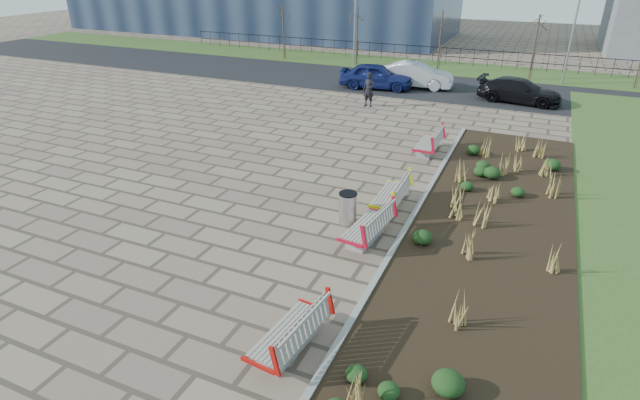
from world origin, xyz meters
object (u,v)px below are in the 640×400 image
at_px(bench_b, 366,224).
at_px(car_blue, 376,76).
at_px(car_silver, 415,75).
at_px(lamp_west, 355,23).
at_px(pedestrian, 369,90).
at_px(car_black, 520,91).
at_px(bench_a, 288,330).
at_px(bench_d, 428,141).
at_px(lamp_east, 572,34).
at_px(bench_c, 390,193).
at_px(litter_bin, 348,209).

xyz_separation_m(bench_b, car_blue, (-5.39, 17.29, 0.27)).
bearing_deg(car_silver, bench_b, -174.96).
bearing_deg(lamp_west, pedestrian, -65.39).
bearing_deg(car_black, car_silver, 87.05).
distance_m(bench_a, car_black, 22.45).
relative_size(bench_d, car_silver, 0.46).
bearing_deg(car_silver, pedestrian, 161.47).
bearing_deg(bench_a, lamp_west, 114.20).
bearing_deg(bench_d, lamp_east, 72.21).
relative_size(bench_b, car_silver, 0.46).
bearing_deg(bench_d, car_blue, 119.21).
relative_size(bench_d, pedestrian, 1.18).
xyz_separation_m(bench_a, bench_b, (0.00, 4.84, 0.00)).
height_order(lamp_west, lamp_east, same).
height_order(bench_b, lamp_east, lamp_east).
bearing_deg(bench_b, bench_a, -83.37).
distance_m(bench_c, lamp_east, 21.60).
bearing_deg(bench_a, car_silver, 104.41).
distance_m(car_silver, lamp_west, 7.71).
xyz_separation_m(bench_c, litter_bin, (-0.84, -1.58, -0.01)).
xyz_separation_m(bench_d, car_blue, (-5.39, 9.66, 0.27)).
height_order(bench_d, pedestrian, pedestrian).
bearing_deg(bench_b, bench_c, 96.63).
height_order(car_silver, lamp_west, lamp_west).
height_order(litter_bin, pedestrian, pedestrian).
height_order(bench_c, car_black, car_black).
relative_size(litter_bin, car_silver, 0.22).
distance_m(pedestrian, lamp_east, 13.82).
bearing_deg(pedestrian, lamp_east, 54.89).
height_order(bench_d, car_blue, car_blue).
distance_m(bench_a, bench_c, 7.13).
bearing_deg(pedestrian, car_silver, 85.65).
height_order(bench_c, litter_bin, bench_c).
bearing_deg(bench_b, car_blue, 113.95).
bearing_deg(car_black, car_blue, 97.88).
xyz_separation_m(lamp_west, lamp_east, (14.00, 0.00, 0.00)).
distance_m(bench_d, lamp_east, 16.51).
distance_m(bench_b, lamp_east, 23.82).
relative_size(bench_d, litter_bin, 2.13).
height_order(bench_d, lamp_west, lamp_west).
bearing_deg(litter_bin, bench_d, 83.10).
relative_size(bench_c, car_blue, 0.48).
relative_size(bench_c, lamp_west, 0.35).
height_order(litter_bin, car_black, car_black).
xyz_separation_m(bench_a, bench_c, (0.00, 7.13, 0.00)).
xyz_separation_m(bench_c, car_black, (2.80, 15.14, 0.16)).
xyz_separation_m(car_silver, lamp_east, (8.29, 4.66, 2.27)).
distance_m(bench_a, litter_bin, 5.62).
bearing_deg(bench_a, car_blue, 110.07).
bearing_deg(bench_d, lamp_west, 120.16).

